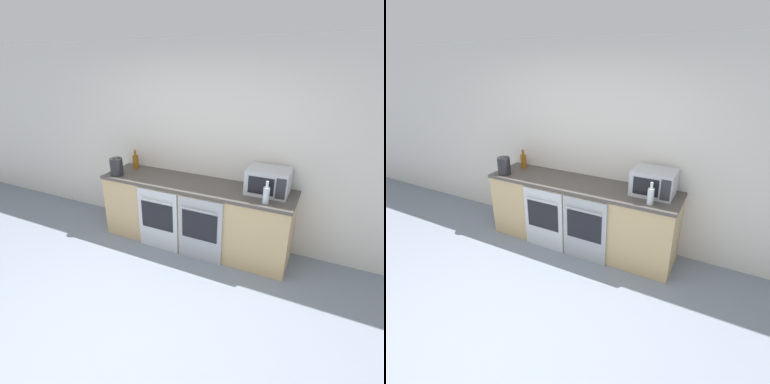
# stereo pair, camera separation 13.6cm
# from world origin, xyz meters

# --- Properties ---
(ground_plane) EXTENTS (16.00, 16.00, 0.00)m
(ground_plane) POSITION_xyz_m (0.00, 0.00, 0.00)
(ground_plane) COLOR gray
(wall_back) EXTENTS (10.00, 0.06, 2.60)m
(wall_back) POSITION_xyz_m (0.00, 2.18, 1.30)
(wall_back) COLOR silver
(wall_back) RESTS_ON ground_plane
(counter_back) EXTENTS (2.55, 0.65, 0.89)m
(counter_back) POSITION_xyz_m (0.00, 1.83, 0.45)
(counter_back) COLOR tan
(counter_back) RESTS_ON ground_plane
(oven_left) EXTENTS (0.58, 0.06, 0.84)m
(oven_left) POSITION_xyz_m (-0.37, 1.50, 0.43)
(oven_left) COLOR silver
(oven_left) RESTS_ON ground_plane
(oven_right) EXTENTS (0.58, 0.06, 0.84)m
(oven_right) POSITION_xyz_m (0.23, 1.50, 0.43)
(oven_right) COLOR #A8AAAF
(oven_right) RESTS_ON ground_plane
(microwave) EXTENTS (0.49, 0.38, 0.30)m
(microwave) POSITION_xyz_m (0.91, 1.92, 1.04)
(microwave) COLOR #B7BABF
(microwave) RESTS_ON counter_back
(bottle_clear) EXTENTS (0.07, 0.07, 0.26)m
(bottle_clear) POSITION_xyz_m (0.96, 1.63, 0.99)
(bottle_clear) COLOR silver
(bottle_clear) RESTS_ON counter_back
(bottle_amber) EXTENTS (0.08, 0.08, 0.27)m
(bottle_amber) POSITION_xyz_m (-1.02, 1.99, 1.00)
(bottle_amber) COLOR #8C5114
(bottle_amber) RESTS_ON counter_back
(kettle) EXTENTS (0.17, 0.17, 0.25)m
(kettle) POSITION_xyz_m (-1.09, 1.64, 1.01)
(kettle) COLOR #232326
(kettle) RESTS_ON counter_back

